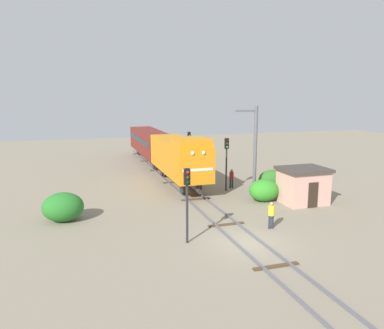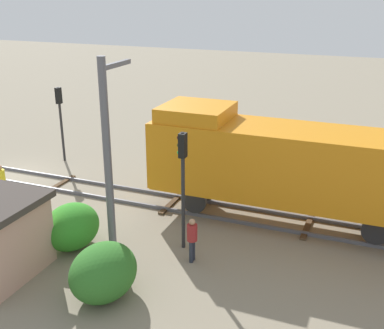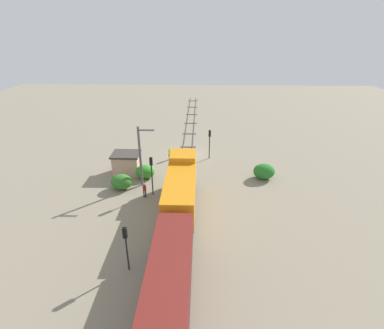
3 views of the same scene
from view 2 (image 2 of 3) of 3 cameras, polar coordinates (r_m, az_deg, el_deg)
The scene contains 11 objects.
ground_plane at distance 27.10m, azimuth -20.66°, elevation -1.35°, with size 111.25×111.25×0.00m, color gray.
railway_track at distance 27.07m, azimuth -20.68°, elevation -1.21°, with size 2.40×74.17×0.16m.
locomotive at distance 19.81m, azimuth 10.44°, elevation 0.44°, with size 2.90×11.60×4.60m.
traffic_signal_near at distance 27.90m, azimuth -15.39°, elevation 6.19°, with size 0.32×0.34×4.23m.
traffic_signal_mid at distance 17.38m, azimuth -1.11°, elevation -0.72°, with size 0.32×0.34×4.56m.
worker_near_track at distance 24.03m, azimuth -21.66°, elevation -1.66°, with size 0.38×0.38×1.70m.
worker_by_signal at distance 17.38m, azimuth 0.01°, elevation -8.55°, with size 0.38×0.38×1.70m.
catenary_mast at distance 16.77m, azimuth -9.88°, elevation 0.92°, with size 1.94×0.28×7.33m.
bush_near at distance 18.91m, azimuth -14.08°, elevation -7.15°, with size 2.37×1.94×1.73m, color #318B26.
bush_mid at distance 15.86m, azimuth -10.46°, elevation -12.43°, with size 2.47×2.02×1.80m, color #2F6E26.
bush_far at distance 31.29m, azimuth 1.13°, elevation 4.65°, with size 2.64×2.16×1.92m, color #256F26.
Camera 2 is at (18.36, 17.59, 9.37)m, focal length 45.00 mm.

